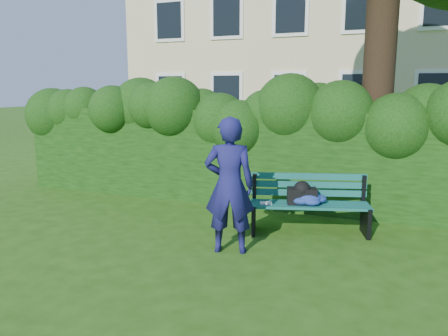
% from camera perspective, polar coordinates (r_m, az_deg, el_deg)
% --- Properties ---
extents(ground, '(80.00, 80.00, 0.00)m').
position_cam_1_polar(ground, '(6.66, -1.92, -8.93)').
color(ground, '#274D10').
rests_on(ground, ground).
extents(hedge, '(10.00, 1.00, 1.80)m').
position_cam_1_polar(hedge, '(8.45, 3.99, 1.49)').
color(hedge, black).
rests_on(hedge, ground).
extents(park_bench, '(1.87, 1.04, 0.89)m').
position_cam_1_polar(park_bench, '(6.82, 10.81, -4.27)').
color(park_bench, '#10524A').
rests_on(park_bench, ground).
extents(man_reading, '(0.77, 0.61, 1.85)m').
position_cam_1_polar(man_reading, '(5.84, 0.70, -2.30)').
color(man_reading, '#191855').
rests_on(man_reading, ground).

